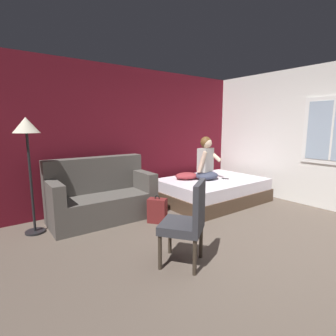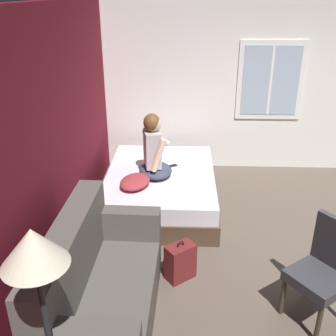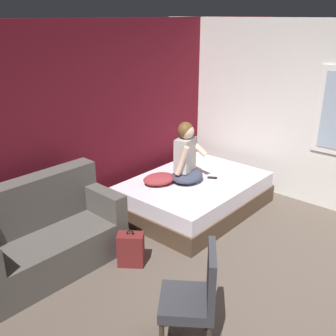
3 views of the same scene
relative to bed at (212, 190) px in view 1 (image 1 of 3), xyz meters
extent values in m
plane|color=brown|center=(-1.15, -2.07, -0.24)|extent=(40.00, 40.00, 0.00)
cube|color=maroon|center=(-1.15, 1.05, 1.11)|extent=(9.96, 0.16, 2.70)
cube|color=white|center=(1.32, -1.67, 1.25)|extent=(0.02, 1.04, 1.24)
cube|color=#9EB2C6|center=(1.31, -1.67, 1.25)|extent=(0.01, 0.88, 1.08)
cube|color=white|center=(1.31, -1.67, 1.25)|extent=(0.01, 0.04, 1.08)
cube|color=#4C3828|center=(0.00, 0.00, -0.11)|extent=(2.09, 1.52, 0.26)
cube|color=silver|center=(0.00, 0.00, 0.13)|extent=(2.03, 1.48, 0.22)
cube|color=#514C47|center=(-2.27, 0.34, -0.02)|extent=(1.72, 0.84, 0.44)
cube|color=#514C47|center=(-2.26, 0.64, 0.50)|extent=(1.71, 0.28, 0.60)
cube|color=#514C47|center=(-3.03, 0.36, 0.36)|extent=(0.20, 0.80, 0.32)
cube|color=#514C47|center=(-1.51, 0.32, 0.36)|extent=(0.20, 0.80, 0.32)
cylinder|color=#382D23|center=(-2.07, -1.25, -0.04)|extent=(0.04, 0.04, 0.40)
cylinder|color=#382D23|center=(-2.38, -1.48, -0.04)|extent=(0.04, 0.04, 0.40)
cylinder|color=#382D23|center=(-1.83, -1.57, -0.04)|extent=(0.04, 0.04, 0.40)
cylinder|color=#382D23|center=(-2.15, -1.80, -0.04)|extent=(0.04, 0.04, 0.40)
cube|color=#333338|center=(-2.11, -1.53, 0.21)|extent=(0.64, 0.64, 0.10)
cube|color=#333338|center=(-1.99, -1.69, 0.50)|extent=(0.41, 0.32, 0.48)
ellipsoid|color=#383D51|center=(-0.11, 0.06, 0.32)|extent=(0.60, 0.54, 0.16)
cube|color=#B2ADA8|center=(-0.12, 0.10, 0.64)|extent=(0.37, 0.27, 0.48)
cylinder|color=beige|center=(-0.30, 0.01, 0.62)|extent=(0.12, 0.22, 0.44)
cylinder|color=beige|center=(0.07, 0.06, 0.74)|extent=(0.16, 0.38, 0.29)
sphere|color=beige|center=(-0.11, 0.08, 0.99)|extent=(0.21, 0.21, 0.21)
ellipsoid|color=brown|center=(-0.12, 0.10, 1.00)|extent=(0.27, 0.27, 0.23)
cube|color=maroon|center=(-1.60, -0.30, -0.04)|extent=(0.33, 0.35, 0.40)
cube|color=maroon|center=(-1.51, -0.23, -0.13)|extent=(0.19, 0.22, 0.18)
torus|color=black|center=(-1.60, -0.30, 0.18)|extent=(0.07, 0.08, 0.09)
ellipsoid|color=#993338|center=(-0.44, 0.30, 0.31)|extent=(0.57, 0.50, 0.14)
cube|color=black|center=(0.22, -0.16, 0.25)|extent=(0.13, 0.16, 0.01)
cylinder|color=black|center=(-3.30, 0.45, -0.22)|extent=(0.28, 0.28, 0.03)
cylinder|color=black|center=(-3.30, 0.45, 0.52)|extent=(0.04, 0.04, 1.45)
cone|color=beige|center=(-3.30, 0.45, 1.35)|extent=(0.36, 0.36, 0.22)
camera|label=1|loc=(-3.93, -3.70, 1.36)|focal=28.00mm
camera|label=2|loc=(-4.93, -0.30, 2.55)|focal=42.00mm
camera|label=3|loc=(-4.25, -3.18, 2.51)|focal=42.00mm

